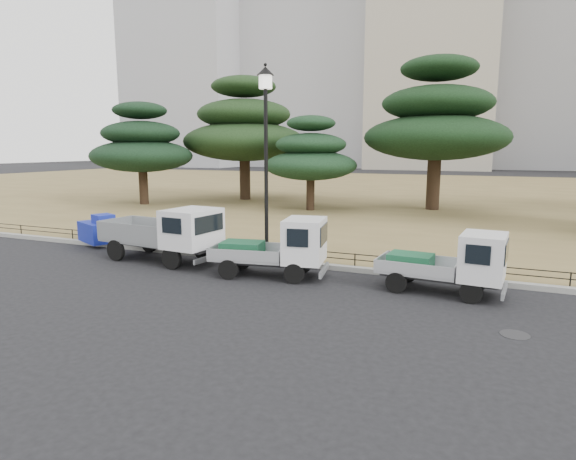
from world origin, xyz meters
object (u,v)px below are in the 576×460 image
at_px(truck_kei_front, 277,248).
at_px(street_lamp, 266,131).
at_px(truck_large, 166,231).
at_px(truck_kei_rear, 450,263).
at_px(tarp_pile, 101,230).

height_order(truck_kei_front, street_lamp, street_lamp).
xyz_separation_m(truck_large, street_lamp, (3.15, 1.42, 3.39)).
relative_size(truck_kei_front, street_lamp, 0.57).
relative_size(truck_kei_rear, tarp_pile, 1.63).
distance_m(truck_large, tarp_pile, 4.42).
bearing_deg(truck_kei_rear, tarp_pile, 178.79).
bearing_deg(truck_kei_rear, street_lamp, 170.82).
bearing_deg(street_lamp, truck_large, -155.78).
bearing_deg(tarp_pile, truck_kei_rear, -6.27).
bearing_deg(street_lamp, tarp_pile, -179.38).
relative_size(truck_kei_front, tarp_pile, 1.75).
xyz_separation_m(truck_kei_front, street_lamp, (-1.19, 1.76, 3.53)).
distance_m(street_lamp, tarp_pile, 8.28).
distance_m(truck_large, truck_kei_rear, 9.30).
height_order(truck_kei_front, tarp_pile, truck_kei_front).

